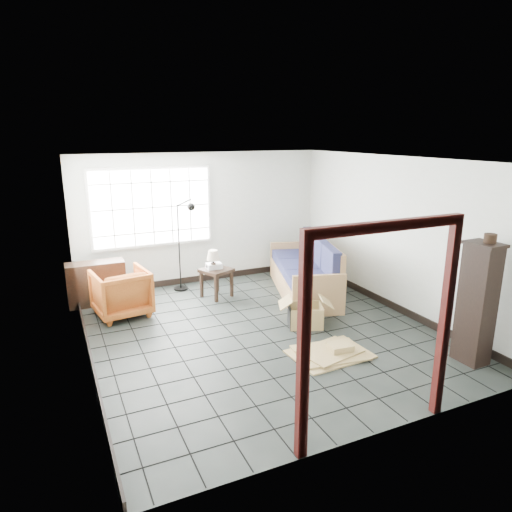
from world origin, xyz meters
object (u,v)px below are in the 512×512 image
futon_sofa (307,273)px  side_table (216,274)px  armchair (121,290)px  tall_shelf (477,303)px

futon_sofa → side_table: futon_sofa is taller
futon_sofa → side_table: size_ratio=3.94×
armchair → side_table: armchair is taller
futon_sofa → side_table: 1.72m
armchair → tall_shelf: tall_shelf is taller
armchair → tall_shelf: 5.37m
futon_sofa → side_table: bearing=-179.5°
futon_sofa → tall_shelf: size_ratio=1.56×
futon_sofa → tall_shelf: 3.33m
futon_sofa → side_table: (-1.64, 0.51, 0.06)m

